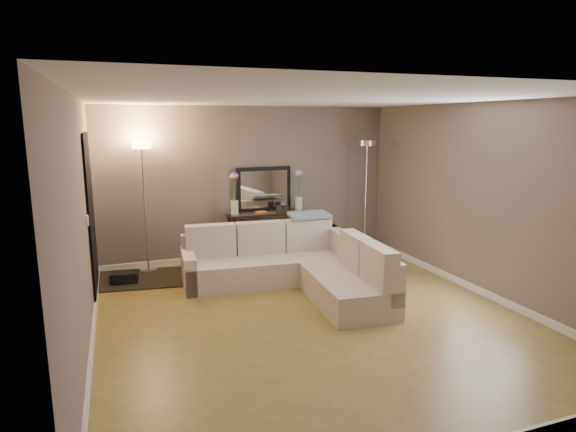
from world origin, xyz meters
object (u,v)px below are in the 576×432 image
object	(u,v)px
sectional_sofa	(294,266)
floor_lamp_unlit	(366,175)
floor_lamp_lit	(144,182)
console_table	(263,234)

from	to	relation	value
sectional_sofa	floor_lamp_unlit	world-z (taller)	floor_lamp_unlit
sectional_sofa	floor_lamp_lit	distance (m)	2.67
console_table	floor_lamp_lit	bearing A→B (deg)	179.13
floor_lamp_lit	floor_lamp_unlit	xyz separation A→B (m)	(3.71, -0.26, -0.00)
floor_lamp_lit	floor_lamp_unlit	world-z (taller)	floor_lamp_lit
floor_lamp_lit	floor_lamp_unlit	distance (m)	3.72
sectional_sofa	floor_lamp_unlit	bearing A→B (deg)	34.15
sectional_sofa	floor_lamp_unlit	size ratio (longest dim) A/B	1.24
sectional_sofa	floor_lamp_lit	size ratio (longest dim) A/B	1.24
floor_lamp_lit	floor_lamp_unlit	size ratio (longest dim) A/B	1.00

